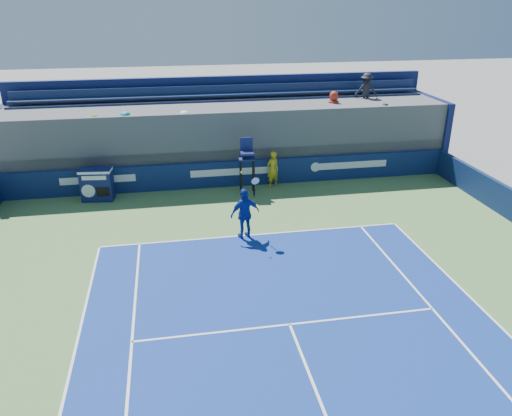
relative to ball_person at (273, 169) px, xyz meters
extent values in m
imported|color=gold|center=(0.00, 0.00, 0.00)|extent=(0.71, 0.60, 1.67)
cube|color=white|center=(-1.70, -4.80, -0.83)|extent=(10.97, 0.07, 0.00)
cube|color=white|center=(-1.70, -10.29, -0.83)|extent=(8.23, 0.07, 0.00)
cube|color=#0D1E4C|center=(-1.70, 0.41, -0.25)|extent=(20.40, 0.20, 1.20)
cube|color=white|center=(-7.70, 0.31, -0.13)|extent=(3.20, 0.01, 0.32)
cube|color=white|center=(-1.70, 0.31, -0.13)|extent=(4.00, 0.01, 0.32)
cube|color=white|center=(3.80, 0.31, -0.13)|extent=(3.60, 0.01, 0.32)
cylinder|color=white|center=(2.10, 0.31, -0.13)|extent=(0.44, 0.01, 0.44)
cube|color=#0F174E|center=(-7.68, -0.24, -0.15)|extent=(1.37, 0.84, 1.40)
cube|color=white|center=(-7.68, -0.24, 0.48)|extent=(1.39, 0.86, 0.10)
cylinder|color=silver|center=(-8.01, -0.56, -0.30)|extent=(0.56, 0.08, 0.56)
cube|color=black|center=(-7.42, -0.63, -0.35)|extent=(0.55, 0.08, 0.40)
cube|color=silver|center=(-7.72, -0.60, 0.27)|extent=(1.00, 0.12, 0.18)
cylinder|color=black|center=(-1.58, -0.88, -0.05)|extent=(0.08, 0.08, 1.60)
cylinder|color=black|center=(-1.03, -0.93, -0.05)|extent=(0.08, 0.08, 1.60)
cylinder|color=black|center=(-1.53, -0.32, -0.05)|extent=(0.08, 0.08, 1.60)
cylinder|color=black|center=(-0.98, -0.37, -0.05)|extent=(0.08, 0.08, 1.60)
cube|color=#101951|center=(-1.28, -0.62, 0.78)|extent=(0.76, 0.76, 0.06)
cube|color=navy|center=(-1.29, -0.72, 1.03)|extent=(0.59, 0.50, 0.08)
cube|color=#161C52|center=(-1.26, -0.36, 1.33)|extent=(0.55, 0.11, 0.60)
imported|color=#122A97|center=(-2.05, -4.93, 0.10)|extent=(1.18, 0.72, 1.88)
cylinder|color=black|center=(-1.70, -4.92, 0.85)|extent=(0.06, 0.16, 0.39)
torus|color=silver|center=(-1.68, -4.99, 1.33)|extent=(0.31, 0.16, 0.29)
cylinder|color=white|center=(-1.68, -4.99, 1.33)|extent=(0.26, 0.12, 0.24)
sphere|color=#BCD12E|center=(-2.18, -5.05, 1.70)|extent=(0.07, 0.07, 0.07)
cube|color=#4A4A4F|center=(-1.70, 2.31, 0.84)|extent=(20.40, 3.60, 3.38)
cube|color=#4A4A4F|center=(-1.70, 0.96, 0.63)|extent=(20.40, 0.90, 0.55)
cube|color=#132349|center=(-1.70, 0.86, 1.10)|extent=(20.00, 0.45, 0.08)
cube|color=#132349|center=(-1.70, 1.11, 1.30)|extent=(20.00, 0.06, 0.45)
cube|color=#4A4A4F|center=(-1.70, 1.86, 1.18)|extent=(20.40, 0.90, 0.55)
cube|color=#132349|center=(-1.70, 1.76, 1.65)|extent=(20.00, 0.45, 0.08)
cube|color=#132349|center=(-1.70, 2.01, 1.85)|extent=(20.00, 0.06, 0.45)
cube|color=#4A4A4F|center=(-1.70, 2.76, 1.73)|extent=(20.40, 0.90, 0.55)
cube|color=#132349|center=(-1.70, 2.66, 2.20)|extent=(20.00, 0.45, 0.08)
cube|color=#132349|center=(-1.70, 2.91, 2.40)|extent=(20.00, 0.06, 0.45)
cube|color=#4A4A4F|center=(-1.70, 3.66, 2.28)|extent=(20.40, 0.90, 0.55)
cube|color=#132349|center=(-1.70, 3.56, 2.75)|extent=(20.00, 0.45, 0.08)
cube|color=#132349|center=(-1.70, 3.81, 2.95)|extent=(20.00, 0.06, 0.45)
cube|color=#0C1647|center=(-1.70, 4.26, 1.35)|extent=(20.80, 0.30, 4.40)
cube|color=#0C1647|center=(-12.05, 2.31, 0.85)|extent=(0.30, 3.90, 3.40)
cube|color=#0C1647|center=(8.65, 2.31, 0.85)|extent=(0.30, 3.90, 3.40)
imported|color=gold|center=(-7.64, 0.91, 1.75)|extent=(0.81, 0.64, 1.66)
imported|color=white|center=(-3.79, 0.91, 1.77)|extent=(1.12, 0.68, 1.69)
imported|color=teal|center=(-0.38, 0.91, 1.67)|extent=(0.89, 0.41, 1.49)
imported|color=#A72917|center=(3.31, 1.81, 2.27)|extent=(0.86, 0.63, 1.60)
imported|color=black|center=(5.50, 0.91, 1.77)|extent=(0.62, 0.41, 1.69)
imported|color=black|center=(5.27, 2.71, 2.88)|extent=(1.24, 0.90, 1.72)
imported|color=teal|center=(-6.31, 0.91, 1.80)|extent=(1.26, 0.93, 1.75)
camera|label=1|loc=(-4.52, -20.96, 7.28)|focal=35.00mm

